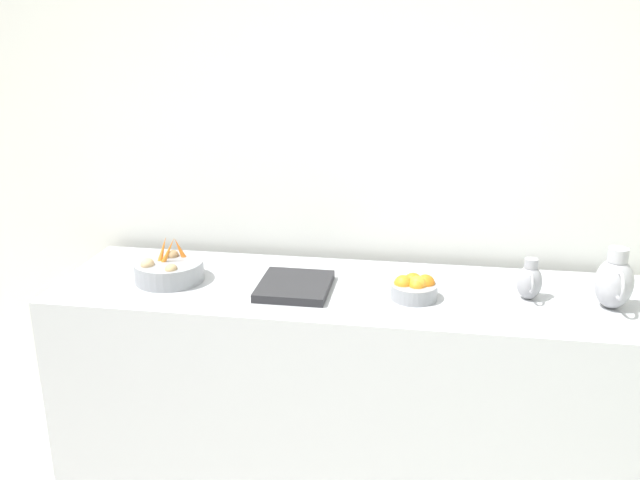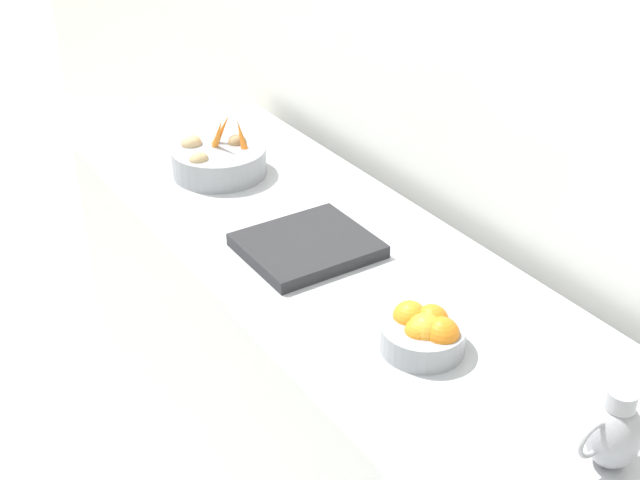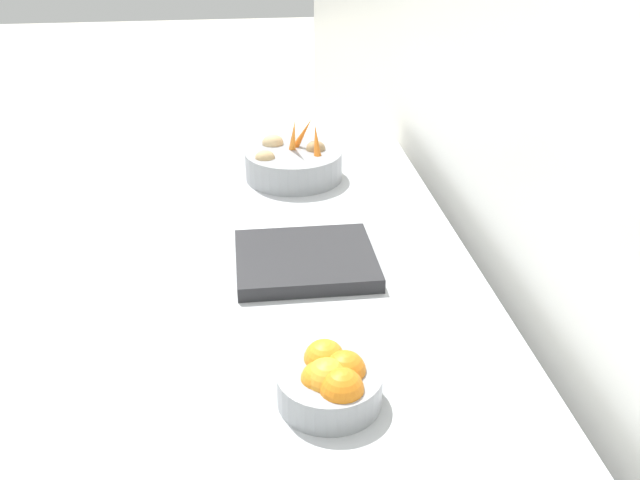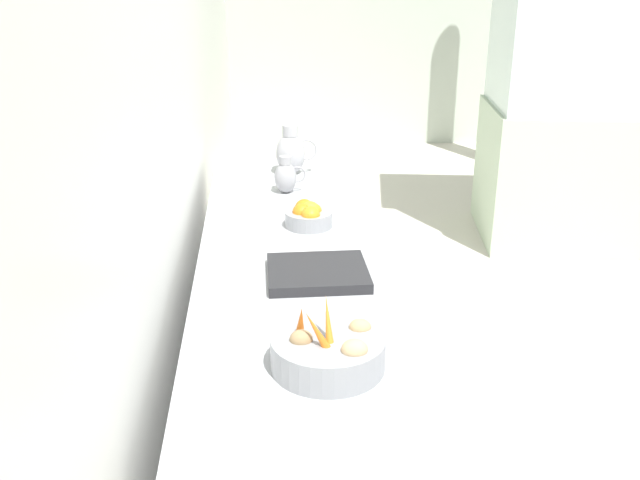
% 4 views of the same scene
% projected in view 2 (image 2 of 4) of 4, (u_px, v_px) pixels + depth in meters
% --- Properties ---
extents(prep_counter, '(0.73, 2.60, 0.88)m').
position_uv_depth(prep_counter, '(371.00, 418.00, 2.34)').
color(prep_counter, '#ADAFB5').
rests_on(prep_counter, ground_plane).
extents(vegetable_colander, '(0.30, 0.30, 0.20)m').
position_uv_depth(vegetable_colander, '(219.00, 160.00, 2.67)').
color(vegetable_colander, gray).
rests_on(vegetable_colander, prep_counter).
extents(orange_bowl, '(0.19, 0.19, 0.10)m').
position_uv_depth(orange_bowl, '(424.00, 332.00, 1.87)').
color(orange_bowl, gray).
rests_on(orange_bowl, prep_counter).
extents(metal_pitcher_short, '(0.15, 0.10, 0.18)m').
position_uv_depth(metal_pitcher_short, '(613.00, 432.00, 1.54)').
color(metal_pitcher_short, '#939399').
rests_on(metal_pitcher_short, prep_counter).
extents(counter_sink_basin, '(0.34, 0.30, 0.04)m').
position_uv_depth(counter_sink_basin, '(307.00, 246.00, 2.26)').
color(counter_sink_basin, '#232326').
rests_on(counter_sink_basin, prep_counter).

